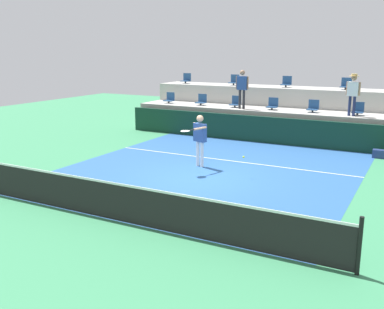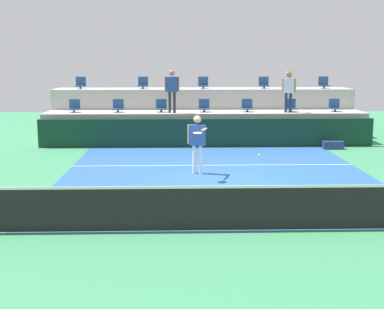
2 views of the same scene
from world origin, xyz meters
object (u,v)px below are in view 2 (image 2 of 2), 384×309
stadium_chair_lower_far_left (74,107)px  spectator_in_white (172,87)px  stadium_chair_lower_mid_right (247,106)px  stadium_chair_upper_center (203,84)px  stadium_chair_upper_right (264,84)px  tennis_ball (259,155)px  stadium_chair_upper_left (143,84)px  stadium_chair_lower_far_right (335,106)px  spectator_with_hat (289,87)px  stadium_chair_lower_center (204,107)px  stadium_chair_lower_mid_left (161,107)px  tennis_player (197,138)px  stadium_chair_lower_right (291,106)px  stadium_chair_lower_left (118,107)px  equipment_bag (333,145)px  stadium_chair_upper_far_right (324,83)px  stadium_chair_upper_far_left (81,84)px

stadium_chair_lower_far_left → spectator_in_white: bearing=-5.5°
stadium_chair_lower_mid_right → stadium_chair_upper_center: bearing=133.7°
stadium_chair_upper_right → tennis_ball: 8.62m
stadium_chair_upper_left → stadium_chair_upper_center: bearing=0.0°
stadium_chair_lower_far_right → spectator_with_hat: bearing=-169.2°
tennis_ball → stadium_chair_lower_far_right: bearing=57.6°
stadium_chair_lower_far_right → stadium_chair_lower_center: bearing=180.0°
stadium_chair_lower_mid_left → spectator_in_white: bearing=-40.7°
stadium_chair_lower_mid_left → tennis_player: (1.23, -6.04, -0.40)m
stadium_chair_upper_center → stadium_chair_lower_far_right: bearing=-18.6°
spectator_in_white → stadium_chair_upper_center: bearing=58.1°
spectator_in_white → stadium_chair_lower_right: bearing=4.5°
tennis_ball → stadium_chair_lower_left: bearing=126.1°
stadium_chair_lower_center → equipment_bag: stadium_chair_lower_center is taller
stadium_chair_lower_mid_right → tennis_ball: 6.60m
spectator_in_white → stadium_chair_lower_far_left: bearing=174.5°
stadium_chair_lower_mid_left → stadium_chair_upper_left: bearing=115.2°
stadium_chair_lower_far_left → stadium_chair_upper_center: stadium_chair_upper_center is taller
stadium_chair_lower_far_right → spectator_in_white: size_ratio=0.30×
stadium_chair_lower_far_left → equipment_bag: bearing=-10.5°
stadium_chair_upper_far_right → equipment_bag: bearing=-99.1°
stadium_chair_lower_left → tennis_ball: stadium_chair_lower_left is taller
stadium_chair_lower_mid_right → stadium_chair_lower_far_right: (3.62, 0.00, 0.00)m
stadium_chair_lower_far_right → spectator_with_hat: 2.20m
stadium_chair_upper_center → stadium_chair_lower_center: bearing=-91.6°
stadium_chair_lower_far_left → tennis_player: size_ratio=0.30×
stadium_chair_lower_mid_left → stadium_chair_lower_right: same height
stadium_chair_lower_left → stadium_chair_lower_mid_left: same height
stadium_chair_lower_left → stadium_chair_upper_left: 2.19m
tennis_ball → equipment_bag: bearing=52.4°
stadium_chair_lower_mid_left → stadium_chair_upper_center: size_ratio=1.00×
stadium_chair_lower_center → spectator_with_hat: size_ratio=0.31×
stadium_chair_lower_right → stadium_chair_upper_far_left: (-8.89, 1.80, 0.85)m
stadium_chair_lower_mid_right → spectator_in_white: spectator_in_white is taller
stadium_chair_lower_mid_left → spectator_with_hat: 5.20m
tennis_player → stadium_chair_upper_center: bearing=85.8°
stadium_chair_lower_left → spectator_in_white: 2.38m
stadium_chair_lower_right → stadium_chair_lower_left: bearing=180.0°
stadium_chair_upper_left → tennis_player: bearing=-75.1°
stadium_chair_lower_far_left → stadium_chair_upper_right: 8.26m
stadium_chair_lower_far_left → stadium_chair_upper_center: (5.33, 1.80, 0.85)m
stadium_chair_upper_center → stadium_chair_lower_right: bearing=-27.1°
stadium_chair_upper_far_right → stadium_chair_lower_far_right: bearing=-90.6°
stadium_chair_upper_center → equipment_bag: 6.40m
stadium_chair_lower_left → tennis_player: (2.99, -6.04, -0.40)m
stadium_chair_upper_right → spectator_with_hat: spectator_with_hat is taller
stadium_chair_lower_far_right → stadium_chair_upper_left: stadium_chair_upper_left is taller
stadium_chair_upper_far_right → tennis_player: bearing=-127.1°
stadium_chair_lower_right → tennis_player: (-4.08, -6.04, -0.40)m
stadium_chair_lower_right → tennis_player: size_ratio=0.30×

